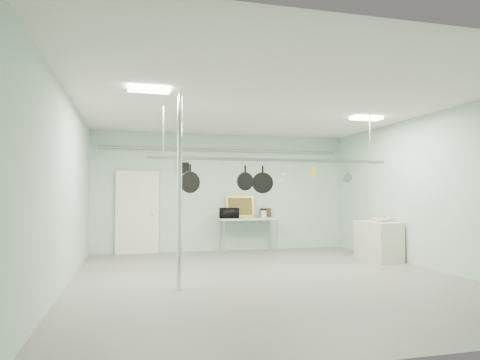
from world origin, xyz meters
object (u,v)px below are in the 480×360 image
object	(u,v)px
pot_rack	(273,158)
microwave	(229,213)
skillet_right	(263,180)
skillet_mid	(245,178)
chrome_pole	(180,190)
coffee_canister	(264,214)
skillet_left	(190,179)
prep_table	(248,221)
fruit_bowl	(381,220)
side_cabinet	(378,241)

from	to	relation	value
pot_rack	microwave	xyz separation A→B (m)	(-0.14, 3.22, -1.19)
pot_rack	skillet_right	xyz separation A→B (m)	(-0.21, 0.00, -0.41)
microwave	skillet_mid	world-z (taller)	skillet_mid
microwave	chrome_pole	bearing A→B (deg)	72.76
pot_rack	microwave	world-z (taller)	pot_rack
coffee_canister	pot_rack	bearing A→B (deg)	-104.16
skillet_right	skillet_left	bearing A→B (deg)	-167.29
skillet_right	coffee_canister	bearing A→B (deg)	85.01
coffee_canister	microwave	bearing A→B (deg)	179.13
chrome_pole	skillet_right	world-z (taller)	chrome_pole
chrome_pole	skillet_left	size ratio (longest dim) A/B	6.05
coffee_canister	skillet_mid	size ratio (longest dim) A/B	0.41
microwave	prep_table	bearing A→B (deg)	-165.23
pot_rack	fruit_bowl	size ratio (longest dim) A/B	11.90
side_cabinet	microwave	xyz separation A→B (m)	(-3.09, 2.12, 0.59)
chrome_pole	side_cabinet	world-z (taller)	chrome_pole
skillet_mid	skillet_right	distance (m)	0.35
chrome_pole	microwave	world-z (taller)	chrome_pole
prep_table	skillet_right	xyz separation A→B (m)	(-0.61, -3.30, 0.98)
skillet_mid	prep_table	bearing A→B (deg)	61.85
side_cabinet	pot_rack	world-z (taller)	pot_rack
chrome_pole	skillet_mid	size ratio (longest dim) A/B	6.58
fruit_bowl	skillet_left	size ratio (longest dim) A/B	0.76
chrome_pole	coffee_canister	distance (m)	4.95
side_cabinet	skillet_left	size ratio (longest dim) A/B	2.27
chrome_pole	prep_table	size ratio (longest dim) A/B	2.00
fruit_bowl	skillet_left	bearing A→B (deg)	-167.77
coffee_canister	skillet_left	bearing A→B (deg)	-127.03
side_cabinet	chrome_pole	bearing A→B (deg)	-157.59
pot_rack	skillet_mid	bearing A→B (deg)	180.00
chrome_pole	pot_rack	bearing A→B (deg)	25.35
side_cabinet	skillet_right	size ratio (longest dim) A/B	2.23
prep_table	skillet_mid	distance (m)	3.58
chrome_pole	coffee_canister	xyz separation A→B (m)	(2.71, 4.10, -0.59)
prep_table	side_cabinet	distance (m)	3.39
prep_table	pot_rack	distance (m)	3.61
prep_table	microwave	size ratio (longest dim) A/B	3.21
microwave	coffee_canister	xyz separation A→B (m)	(0.95, -0.01, -0.04)
pot_rack	skillet_left	distance (m)	1.66
microwave	skillet_right	bearing A→B (deg)	94.61
chrome_pole	side_cabinet	size ratio (longest dim) A/B	2.67
pot_rack	prep_table	bearing A→B (deg)	83.09
microwave	skillet_left	size ratio (longest dim) A/B	0.94
coffee_canister	skillet_left	distance (m)	4.09
coffee_canister	skillet_right	size ratio (longest dim) A/B	0.37
microwave	skillet_mid	xyz separation A→B (m)	(-0.42, -3.22, 0.80)
chrome_pole	pot_rack	size ratio (longest dim) A/B	0.67
skillet_mid	side_cabinet	bearing A→B (deg)	5.48
fruit_bowl	skillet_right	bearing A→B (deg)	-162.71
chrome_pole	fruit_bowl	distance (m)	5.27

